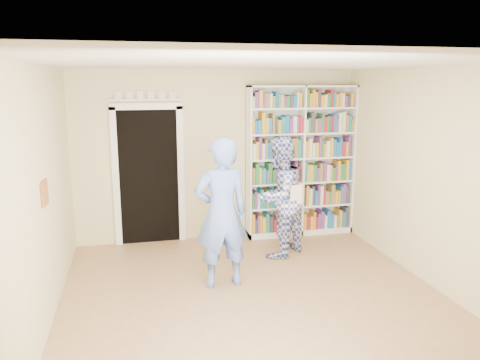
{
  "coord_description": "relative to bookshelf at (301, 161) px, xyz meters",
  "views": [
    {
      "loc": [
        -1.34,
        -4.79,
        2.52
      ],
      "look_at": [
        -0.01,
        0.9,
        1.28
      ],
      "focal_mm": 35.0,
      "sensor_mm": 36.0,
      "label": 1
    }
  ],
  "objects": [
    {
      "name": "wall_left",
      "position": [
        -3.6,
        -2.34,
        0.11
      ],
      "size": [
        0.0,
        5.0,
        5.0
      ],
      "primitive_type": "plane",
      "rotation": [
        1.57,
        0.0,
        1.57
      ],
      "color": "beige",
      "rests_on": "floor"
    },
    {
      "name": "man_plaid",
      "position": [
        -0.64,
        -0.87,
        -0.36
      ],
      "size": [
        1.08,
        1.05,
        1.76
      ],
      "primitive_type": "imported",
      "rotation": [
        0.0,
        0.0,
        3.8
      ],
      "color": "#32409B",
      "rests_on": "floor"
    },
    {
      "name": "paper_sheet",
      "position": [
        -0.46,
        -1.1,
        -0.28
      ],
      "size": [
        0.2,
        0.05,
        0.28
      ],
      "primitive_type": "cube",
      "rotation": [
        0.0,
        0.0,
        0.22
      ],
      "color": "white",
      "rests_on": "man_plaid"
    },
    {
      "name": "wall_art",
      "position": [
        -3.58,
        -2.14,
        0.16
      ],
      "size": [
        0.03,
        0.25,
        0.25
      ],
      "primitive_type": "cube",
      "color": "brown",
      "rests_on": "wall_left"
    },
    {
      "name": "man_blue",
      "position": [
        -1.65,
        -1.72,
        -0.31
      ],
      "size": [
        0.72,
        0.51,
        1.87
      ],
      "primitive_type": "imported",
      "rotation": [
        0.0,
        0.0,
        3.24
      ],
      "color": "#688CE8",
      "rests_on": "floor"
    },
    {
      "name": "ceiling",
      "position": [
        -1.35,
        -2.34,
        1.46
      ],
      "size": [
        5.0,
        5.0,
        0.0
      ],
      "primitive_type": "plane",
      "rotation": [
        3.14,
        0.0,
        0.0
      ],
      "color": "white",
      "rests_on": "wall_back"
    },
    {
      "name": "bookshelf",
      "position": [
        0.0,
        0.0,
        0.0
      ],
      "size": [
        1.79,
        0.34,
        2.46
      ],
      "rotation": [
        0.0,
        0.0,
        0.43
      ],
      "color": "white",
      "rests_on": "floor"
    },
    {
      "name": "floor",
      "position": [
        -1.35,
        -2.34,
        -1.24
      ],
      "size": [
        5.0,
        5.0,
        0.0
      ],
      "primitive_type": "plane",
      "color": "#9D6E4C",
      "rests_on": "ground"
    },
    {
      "name": "doorway",
      "position": [
        -2.45,
        0.13,
        -0.06
      ],
      "size": [
        1.1,
        0.08,
        2.43
      ],
      "color": "black",
      "rests_on": "floor"
    },
    {
      "name": "wall_right",
      "position": [
        0.9,
        -2.34,
        0.11
      ],
      "size": [
        0.0,
        5.0,
        5.0
      ],
      "primitive_type": "plane",
      "rotation": [
        1.57,
        0.0,
        -1.57
      ],
      "color": "beige",
      "rests_on": "floor"
    },
    {
      "name": "wall_back",
      "position": [
        -1.35,
        0.16,
        0.11
      ],
      "size": [
        4.5,
        0.0,
        4.5
      ],
      "primitive_type": "plane",
      "rotation": [
        1.57,
        0.0,
        0.0
      ],
      "color": "beige",
      "rests_on": "floor"
    }
  ]
}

